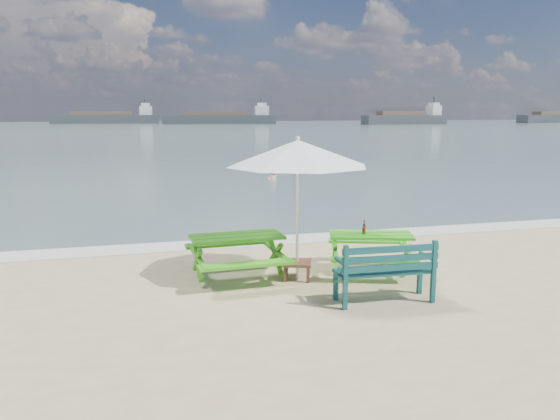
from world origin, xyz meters
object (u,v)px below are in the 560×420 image
object	(u,v)px
beer_bottle	(364,229)
swimmer	(272,187)
park_bench	(384,283)
side_table	(297,270)
picnic_table_left	(237,257)
picnic_table_right	(370,253)
patio_umbrella	(298,153)

from	to	relation	value
beer_bottle	swimmer	distance (m)	14.43
park_bench	side_table	world-z (taller)	park_bench
picnic_table_left	picnic_table_right	distance (m)	2.44
picnic_table_right	park_bench	bearing A→B (deg)	-106.73
park_bench	beer_bottle	size ratio (longest dim) A/B	6.04
picnic_table_left	patio_umbrella	size ratio (longest dim) A/B	0.59
patio_umbrella	side_table	bearing A→B (deg)	-90.00
picnic_table_left	beer_bottle	xyz separation A→B (m)	(2.30, -0.23, 0.43)
side_table	patio_umbrella	xyz separation A→B (m)	(0.00, 0.00, 2.04)
patio_umbrella	beer_bottle	size ratio (longest dim) A/B	12.26
park_bench	swimmer	xyz separation A→B (m)	(2.19, 15.82, -0.67)
picnic_table_left	patio_umbrella	xyz separation A→B (m)	(1.00, -0.35, 1.84)
side_table	beer_bottle	size ratio (longest dim) A/B	2.45
picnic_table_left	patio_umbrella	bearing A→B (deg)	-19.26
picnic_table_right	side_table	world-z (taller)	picnic_table_right
picnic_table_right	swimmer	xyz separation A→B (m)	(1.73, 14.30, -0.73)
picnic_table_left	picnic_table_right	size ratio (longest dim) A/B	0.91
picnic_table_right	side_table	xyz separation A→B (m)	(-1.42, -0.08, -0.18)
picnic_table_left	side_table	distance (m)	1.08
picnic_table_right	swimmer	world-z (taller)	picnic_table_right
picnic_table_left	swimmer	distance (m)	14.65
picnic_table_left	side_table	size ratio (longest dim) A/B	2.94
picnic_table_left	beer_bottle	world-z (taller)	beer_bottle
swimmer	picnic_table_left	bearing A→B (deg)	-106.49
picnic_table_left	picnic_table_right	xyz separation A→B (m)	(2.42, -0.27, -0.03)
picnic_table_right	park_bench	distance (m)	1.59
park_bench	side_table	xyz separation A→B (m)	(-0.97, 1.44, -0.12)
picnic_table_left	park_bench	distance (m)	2.66
picnic_table_left	swimmer	world-z (taller)	picnic_table_left
side_table	swimmer	distance (m)	14.73
side_table	beer_bottle	xyz separation A→B (m)	(1.30, 0.12, 0.63)
picnic_table_right	patio_umbrella	world-z (taller)	patio_umbrella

